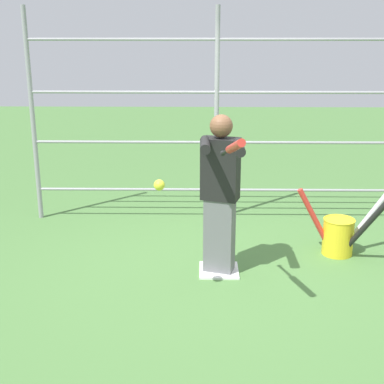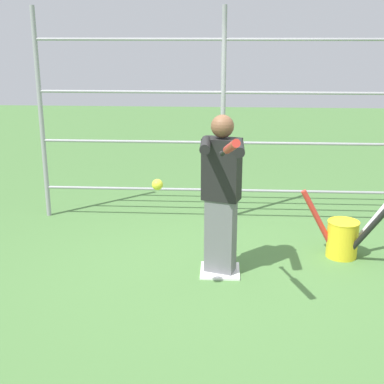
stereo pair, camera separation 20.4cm
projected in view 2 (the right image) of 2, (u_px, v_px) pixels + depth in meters
name	position (u px, v px, depth m)	size (l,w,h in m)	color
ground_plane	(220.00, 272.00, 5.49)	(24.00, 24.00, 0.00)	#4C7A3D
home_plate	(220.00, 271.00, 5.49)	(0.40, 0.40, 0.02)	white
fence_backstop	(223.00, 118.00, 6.63)	(4.66, 0.06, 2.66)	#939399
batter	(221.00, 191.00, 5.22)	(0.40, 0.63, 1.62)	slate
baseball_bat_swinging	(230.00, 148.00, 4.19)	(0.16, 0.80, 0.31)	black
softball_in_flight	(157.00, 185.00, 4.56)	(0.10, 0.10, 0.10)	yellow
bat_bucket	(344.00, 236.00, 5.79)	(1.09, 0.67, 0.79)	yellow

